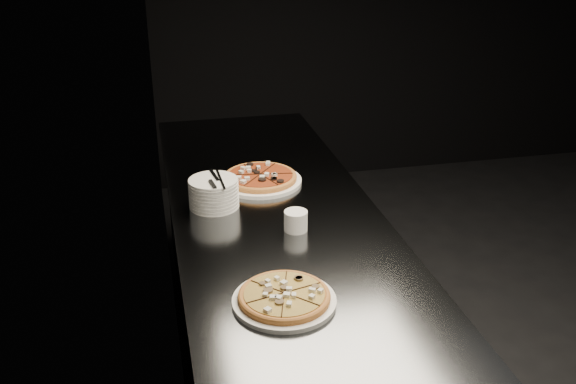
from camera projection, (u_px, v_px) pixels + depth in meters
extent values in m
cube|color=black|center=(162.00, 94.00, 1.98)|extent=(0.02, 5.00, 2.80)
cube|color=#595C60|center=(281.00, 331.00, 2.44)|extent=(0.70, 2.40, 0.90)
cube|color=#595C60|center=(280.00, 223.00, 2.25)|extent=(0.74, 2.44, 0.02)
cylinder|color=white|center=(284.00, 301.00, 1.78)|extent=(0.29, 0.29, 0.01)
cylinder|color=#CF843E|center=(284.00, 297.00, 1.78)|extent=(0.31, 0.31, 0.01)
torus|color=#CF843E|center=(284.00, 296.00, 1.77)|extent=(0.31, 0.31, 0.02)
cylinder|color=#F4CC51|center=(284.00, 294.00, 1.77)|extent=(0.27, 0.27, 0.01)
cylinder|color=white|center=(260.00, 181.00, 2.55)|extent=(0.33, 0.33, 0.02)
cylinder|color=#CF843E|center=(260.00, 178.00, 2.54)|extent=(0.33, 0.33, 0.01)
torus|color=#CF843E|center=(260.00, 177.00, 2.54)|extent=(0.33, 0.33, 0.02)
cylinder|color=#933315|center=(260.00, 175.00, 2.54)|extent=(0.29, 0.29, 0.01)
cylinder|color=white|center=(214.00, 205.00, 2.35)|extent=(0.18, 0.18, 0.01)
cylinder|color=white|center=(214.00, 201.00, 2.35)|extent=(0.18, 0.18, 0.01)
cylinder|color=white|center=(214.00, 198.00, 2.34)|extent=(0.18, 0.18, 0.01)
cylinder|color=white|center=(214.00, 195.00, 2.34)|extent=(0.18, 0.18, 0.01)
cylinder|color=white|center=(214.00, 191.00, 2.33)|extent=(0.18, 0.18, 0.01)
cylinder|color=white|center=(213.00, 188.00, 2.33)|extent=(0.18, 0.18, 0.01)
cylinder|color=white|center=(213.00, 185.00, 2.32)|extent=(0.18, 0.18, 0.01)
cylinder|color=white|center=(213.00, 181.00, 2.31)|extent=(0.18, 0.18, 0.01)
cube|color=silver|center=(214.00, 175.00, 2.34)|extent=(0.03, 0.12, 0.00)
cube|color=black|center=(213.00, 184.00, 2.26)|extent=(0.02, 0.07, 0.01)
cube|color=silver|center=(221.00, 179.00, 2.31)|extent=(0.04, 0.18, 0.00)
cylinder|color=white|center=(296.00, 221.00, 2.17)|extent=(0.08, 0.08, 0.07)
cylinder|color=black|center=(296.00, 214.00, 2.16)|extent=(0.06, 0.06, 0.01)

